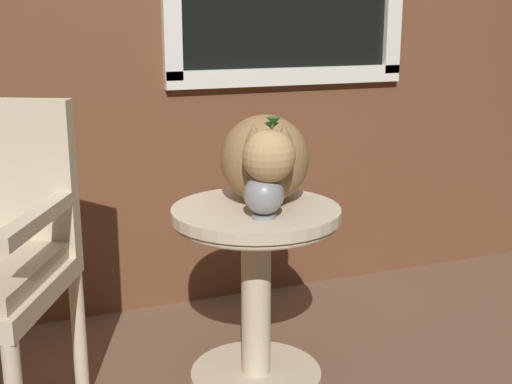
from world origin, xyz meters
name	(u,v)px	position (x,y,z in m)	size (l,w,h in m)	color
wicker_side_table	(256,266)	(0.07, 0.06, 0.40)	(0.53, 0.53, 0.59)	beige
cat	(265,159)	(0.12, 0.10, 0.74)	(0.36, 0.59, 0.29)	olive
pewter_vase_with_ivy	(264,189)	(0.06, -0.05, 0.68)	(0.12, 0.12, 0.30)	gray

